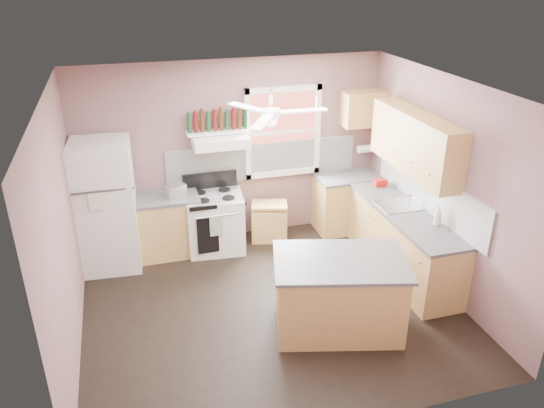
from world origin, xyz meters
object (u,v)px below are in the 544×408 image
object	(u,v)px
cart	(269,223)
toaster	(175,191)
refrigerator	(107,206)
stove	(215,223)
island	(339,296)

from	to	relation	value
cart	toaster	bearing A→B (deg)	-162.24
refrigerator	stove	bearing A→B (deg)	5.19
toaster	stove	bearing A→B (deg)	-24.67
stove	cart	distance (m)	0.86
island	stove	bearing A→B (deg)	129.21
stove	island	size ratio (longest dim) A/B	0.62
cart	island	size ratio (longest dim) A/B	0.38
refrigerator	toaster	xyz separation A→B (m)	(0.93, 0.05, 0.09)
refrigerator	cart	world-z (taller)	refrigerator
refrigerator	stove	xyz separation A→B (m)	(1.47, 0.03, -0.47)
stove	cart	size ratio (longest dim) A/B	1.62
island	refrigerator	bearing A→B (deg)	153.36
toaster	stove	size ratio (longest dim) A/B	0.33
stove	island	distance (m)	2.44
stove	island	world-z (taller)	same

